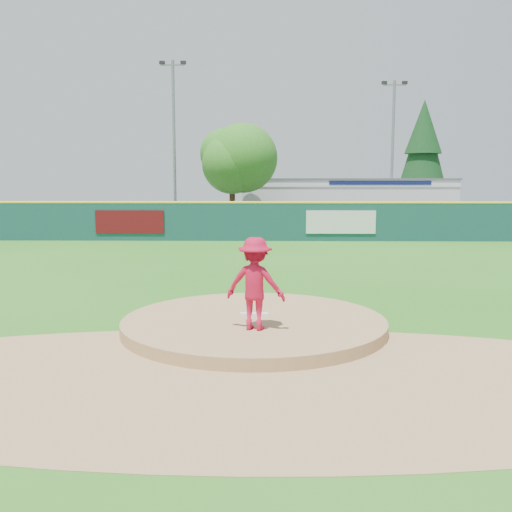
{
  "coord_description": "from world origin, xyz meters",
  "views": [
    {
      "loc": [
        0.28,
        -11.65,
        3.09
      ],
      "look_at": [
        0.0,
        2.0,
        1.3
      ],
      "focal_mm": 40.0,
      "sensor_mm": 36.0,
      "label": 1
    }
  ],
  "objects_px": {
    "van": "(210,220)",
    "light_pole_right": "(393,146)",
    "deciduous_tree": "(232,158)",
    "light_pole_left": "(174,137)",
    "playground_slide": "(72,219)",
    "pitcher": "(255,284)",
    "conifer_tree": "(423,151)",
    "pool_building_grp": "(343,200)"
  },
  "relations": [
    {
      "from": "van",
      "to": "light_pole_right",
      "type": "xyz_separation_m",
      "value": [
        12.29,
        5.43,
        4.82
      ]
    },
    {
      "from": "deciduous_tree",
      "to": "light_pole_right",
      "type": "bearing_deg",
      "value": 19.98
    },
    {
      "from": "light_pole_left",
      "to": "light_pole_right",
      "type": "bearing_deg",
      "value": 7.59
    },
    {
      "from": "van",
      "to": "playground_slide",
      "type": "relative_size",
      "value": 1.74
    },
    {
      "from": "deciduous_tree",
      "to": "light_pole_right",
      "type": "relative_size",
      "value": 0.74
    },
    {
      "from": "playground_slide",
      "to": "light_pole_left",
      "type": "height_order",
      "value": "light_pole_left"
    },
    {
      "from": "pitcher",
      "to": "conifer_tree",
      "type": "xyz_separation_m",
      "value": [
        12.95,
        36.89,
        4.4
      ]
    },
    {
      "from": "pitcher",
      "to": "conifer_tree",
      "type": "distance_m",
      "value": 39.35
    },
    {
      "from": "playground_slide",
      "to": "light_pole_left",
      "type": "bearing_deg",
      "value": 34.56
    },
    {
      "from": "playground_slide",
      "to": "deciduous_tree",
      "type": "height_order",
      "value": "deciduous_tree"
    },
    {
      "from": "light_pole_left",
      "to": "playground_slide",
      "type": "bearing_deg",
      "value": -145.44
    },
    {
      "from": "playground_slide",
      "to": "light_pole_right",
      "type": "height_order",
      "value": "light_pole_right"
    },
    {
      "from": "van",
      "to": "conifer_tree",
      "type": "height_order",
      "value": "conifer_tree"
    },
    {
      "from": "pitcher",
      "to": "conifer_tree",
      "type": "relative_size",
      "value": 0.19
    },
    {
      "from": "playground_slide",
      "to": "conifer_tree",
      "type": "bearing_deg",
      "value": 27.64
    },
    {
      "from": "playground_slide",
      "to": "light_pole_left",
      "type": "xyz_separation_m",
      "value": [
        5.74,
        3.96,
        5.24
      ]
    },
    {
      "from": "pitcher",
      "to": "playground_slide",
      "type": "xyz_separation_m",
      "value": [
        -11.79,
        23.93,
        -0.33
      ]
    },
    {
      "from": "pool_building_grp",
      "to": "conifer_tree",
      "type": "distance_m",
      "value": 8.95
    },
    {
      "from": "deciduous_tree",
      "to": "pool_building_grp",
      "type": "bearing_deg",
      "value": 41.16
    },
    {
      "from": "deciduous_tree",
      "to": "light_pole_left",
      "type": "bearing_deg",
      "value": 153.43
    },
    {
      "from": "van",
      "to": "pool_building_grp",
      "type": "height_order",
      "value": "pool_building_grp"
    },
    {
      "from": "pitcher",
      "to": "light_pole_left",
      "type": "distance_m",
      "value": 28.96
    },
    {
      "from": "playground_slide",
      "to": "conifer_tree",
      "type": "height_order",
      "value": "conifer_tree"
    },
    {
      "from": "pitcher",
      "to": "van",
      "type": "xyz_separation_m",
      "value": [
        -3.34,
        24.46,
        -0.42
      ]
    },
    {
      "from": "pitcher",
      "to": "van",
      "type": "relative_size",
      "value": 0.36
    },
    {
      "from": "pitcher",
      "to": "deciduous_tree",
      "type": "bearing_deg",
      "value": -71.25
    },
    {
      "from": "deciduous_tree",
      "to": "light_pole_right",
      "type": "distance_m",
      "value": 11.75
    },
    {
      "from": "pitcher",
      "to": "playground_slide",
      "type": "bearing_deg",
      "value": -49.54
    },
    {
      "from": "pool_building_grp",
      "to": "deciduous_tree",
      "type": "xyz_separation_m",
      "value": [
        -8.0,
        -6.99,
        2.89
      ]
    },
    {
      "from": "pool_building_grp",
      "to": "pitcher",
      "type": "bearing_deg",
      "value": -100.26
    },
    {
      "from": "pool_building_grp",
      "to": "light_pole_right",
      "type": "bearing_deg",
      "value": -44.95
    },
    {
      "from": "van",
      "to": "light_pole_right",
      "type": "distance_m",
      "value": 14.28
    },
    {
      "from": "van",
      "to": "deciduous_tree",
      "type": "distance_m",
      "value": 4.29
    },
    {
      "from": "playground_slide",
      "to": "pitcher",
      "type": "bearing_deg",
      "value": -63.78
    },
    {
      "from": "light_pole_left",
      "to": "pitcher",
      "type": "bearing_deg",
      "value": -77.77
    },
    {
      "from": "pool_building_grp",
      "to": "playground_slide",
      "type": "relative_size",
      "value": 5.25
    },
    {
      "from": "pool_building_grp",
      "to": "van",
      "type": "bearing_deg",
      "value": -137.82
    },
    {
      "from": "pool_building_grp",
      "to": "playground_slide",
      "type": "xyz_separation_m",
      "value": [
        -17.74,
        -8.95,
        -0.85
      ]
    },
    {
      "from": "pitcher",
      "to": "playground_slide",
      "type": "distance_m",
      "value": 26.68
    },
    {
      "from": "conifer_tree",
      "to": "light_pole_right",
      "type": "height_order",
      "value": "light_pole_right"
    },
    {
      "from": "deciduous_tree",
      "to": "light_pole_left",
      "type": "relative_size",
      "value": 0.67
    },
    {
      "from": "van",
      "to": "deciduous_tree",
      "type": "bearing_deg",
      "value": -43.44
    }
  ]
}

